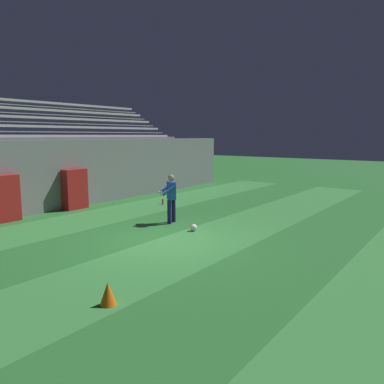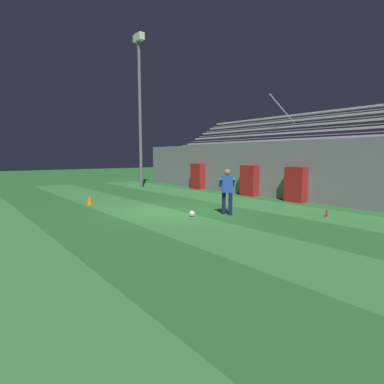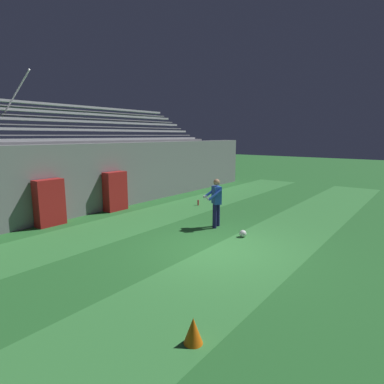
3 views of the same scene
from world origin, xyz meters
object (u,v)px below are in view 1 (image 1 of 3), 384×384
soccer_ball (194,228)px  water_bottle (163,202)px  padding_pillar_gate_left (4,199)px  goalkeeper (171,195)px  traffic_cone (108,294)px  padding_pillar_gate_right (75,189)px

soccer_ball → water_bottle: 4.76m
padding_pillar_gate_left → goalkeeper: bearing=-55.0°
traffic_cone → water_bottle: size_ratio=1.75×
goalkeeper → traffic_cone: (-5.49, -3.16, -0.74)m
goalkeeper → padding_pillar_gate_right: bearing=95.2°
padding_pillar_gate_left → soccer_ball: 6.71m
goalkeeper → soccer_ball: goalkeeper is taller
padding_pillar_gate_left → soccer_ball: size_ratio=7.40×
padding_pillar_gate_left → goalkeeper: goalkeeper is taller
traffic_cone → water_bottle: traffic_cone is taller
padding_pillar_gate_right → traffic_cone: bearing=-122.7°
padding_pillar_gate_right → traffic_cone: size_ratio=3.87×
traffic_cone → padding_pillar_gate_left: bearing=74.6°
soccer_ball → traffic_cone: bearing=-159.7°
goalkeeper → traffic_cone: 6.38m
padding_pillar_gate_left → water_bottle: (5.75, -2.21, -0.69)m
water_bottle → padding_pillar_gate_right: bearing=142.3°
padding_pillar_gate_right → soccer_ball: size_ratio=7.40×
soccer_ball → water_bottle: bearing=53.0°
traffic_cone → water_bottle: bearing=35.6°
padding_pillar_gate_right → water_bottle: bearing=-37.7°
goalkeeper → soccer_ball: bearing=-108.3°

